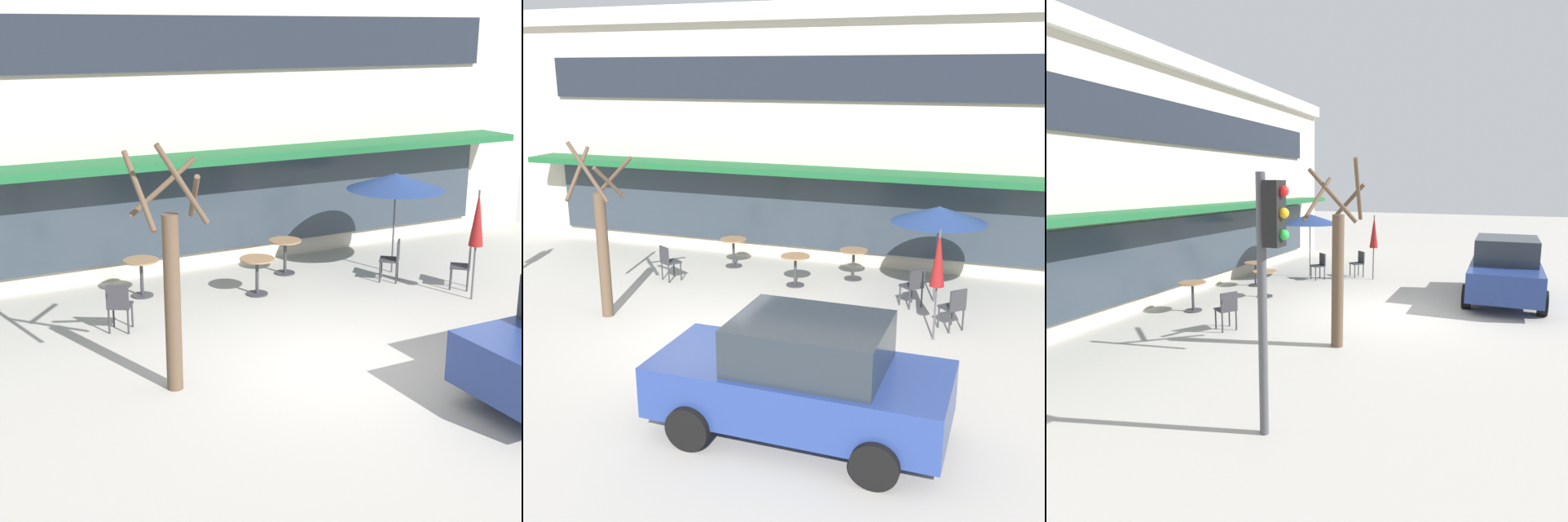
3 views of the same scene
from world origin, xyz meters
TOP-DOWN VIEW (x-y plane):
  - ground_plane at (0.00, 0.00)m, footprint 80.00×80.00m
  - building_facade at (0.00, 9.96)m, footprint 19.37×9.10m
  - cafe_table_near_wall at (0.44, 3.79)m, footprint 0.70×0.70m
  - cafe_table_streetside at (1.64, 4.77)m, footprint 0.70×0.70m
  - cafe_table_by_tree at (-1.64, 4.78)m, footprint 0.70×0.70m
  - patio_umbrella_green_folded at (3.77, 3.77)m, footprint 2.10×2.10m
  - patio_umbrella_cream_folded at (4.06, 1.54)m, footprint 0.28×0.28m
  - cafe_chair_0 at (3.38, 3.24)m, footprint 0.56×0.56m
  - cafe_chair_1 at (4.37, 2.15)m, footprint 0.57×0.57m
  - cafe_chair_2 at (-2.66, 3.09)m, footprint 0.55×0.55m
  - parked_sedan at (2.73, -2.60)m, footprint 4.20×2.02m
  - street_tree at (-2.67, 0.49)m, footprint 1.12×1.12m

SIDE VIEW (x-z plane):
  - ground_plane at x=0.00m, z-range 0.00..0.00m
  - cafe_table_near_wall at x=0.44m, z-range 0.14..0.90m
  - cafe_table_streetside at x=1.64m, z-range 0.14..0.90m
  - cafe_table_by_tree at x=-1.64m, z-range 0.14..0.90m
  - cafe_chair_0 at x=3.38m, z-range 0.08..0.97m
  - cafe_chair_1 at x=4.37m, z-range 0.08..0.97m
  - cafe_chair_2 at x=-2.66m, z-range 0.08..0.97m
  - parked_sedan at x=2.73m, z-range 0.00..1.76m
  - street_tree at x=-2.67m, z-range -0.25..3.48m
  - patio_umbrella_cream_folded at x=4.06m, z-range 0.53..2.73m
  - patio_umbrella_green_folded at x=3.77m, z-range 0.92..3.12m
  - building_facade at x=0.00m, z-range 0.00..6.76m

